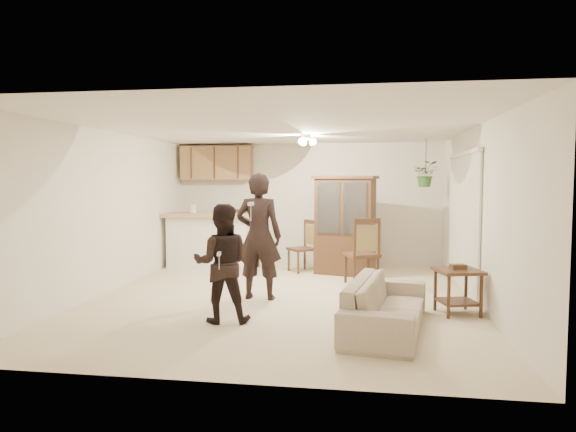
# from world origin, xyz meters

# --- Properties ---
(floor) EXTENTS (6.50, 6.50, 0.00)m
(floor) POSITION_xyz_m (0.00, 0.00, 0.00)
(floor) COLOR beige
(floor) RESTS_ON ground
(ceiling) EXTENTS (5.50, 6.50, 0.02)m
(ceiling) POSITION_xyz_m (0.00, 0.00, 2.50)
(ceiling) COLOR white
(ceiling) RESTS_ON wall_back
(wall_back) EXTENTS (5.50, 0.02, 2.50)m
(wall_back) POSITION_xyz_m (0.00, 3.25, 1.25)
(wall_back) COLOR silver
(wall_back) RESTS_ON ground
(wall_front) EXTENTS (5.50, 0.02, 2.50)m
(wall_front) POSITION_xyz_m (0.00, -3.25, 1.25)
(wall_front) COLOR silver
(wall_front) RESTS_ON ground
(wall_left) EXTENTS (0.02, 6.50, 2.50)m
(wall_left) POSITION_xyz_m (-2.75, 0.00, 1.25)
(wall_left) COLOR silver
(wall_left) RESTS_ON ground
(wall_right) EXTENTS (0.02, 6.50, 2.50)m
(wall_right) POSITION_xyz_m (2.75, 0.00, 1.25)
(wall_right) COLOR silver
(wall_right) RESTS_ON ground
(breakfast_bar) EXTENTS (1.60, 0.55, 1.00)m
(breakfast_bar) POSITION_xyz_m (-1.85, 2.35, 0.50)
(breakfast_bar) COLOR white
(breakfast_bar) RESTS_ON floor
(bar_top) EXTENTS (1.75, 0.70, 0.08)m
(bar_top) POSITION_xyz_m (-1.85, 2.35, 1.05)
(bar_top) COLOR tan
(bar_top) RESTS_ON breakfast_bar
(upper_cabinets) EXTENTS (1.50, 0.34, 0.70)m
(upper_cabinets) POSITION_xyz_m (-1.90, 3.07, 2.10)
(upper_cabinets) COLOR brown
(upper_cabinets) RESTS_ON wall_back
(vertical_blinds) EXTENTS (0.06, 2.30, 2.10)m
(vertical_blinds) POSITION_xyz_m (2.71, 0.90, 1.10)
(vertical_blinds) COLOR beige
(vertical_blinds) RESTS_ON wall_right
(ceiling_fixture) EXTENTS (0.36, 0.36, 0.20)m
(ceiling_fixture) POSITION_xyz_m (0.20, 1.20, 2.40)
(ceiling_fixture) COLOR beige
(ceiling_fixture) RESTS_ON ceiling
(hanging_plant) EXTENTS (0.43, 0.37, 0.48)m
(hanging_plant) POSITION_xyz_m (2.30, 2.40, 1.85)
(hanging_plant) COLOR #2A5E25
(hanging_plant) RESTS_ON ceiling
(plant_cord) EXTENTS (0.01, 0.01, 0.65)m
(plant_cord) POSITION_xyz_m (2.30, 2.40, 2.17)
(plant_cord) COLOR black
(plant_cord) RESTS_ON ceiling
(sofa) EXTENTS (1.03, 1.97, 0.73)m
(sofa) POSITION_xyz_m (1.45, -1.44, 0.37)
(sofa) COLOR beige
(sofa) RESTS_ON floor
(adult) EXTENTS (0.67, 0.46, 1.80)m
(adult) POSITION_xyz_m (-0.34, -0.13, 0.90)
(adult) COLOR black
(adult) RESTS_ON floor
(child) EXTENTS (0.74, 0.63, 1.35)m
(child) POSITION_xyz_m (-0.53, -1.40, 0.68)
(child) COLOR black
(child) RESTS_ON floor
(china_hutch) EXTENTS (1.23, 0.74, 1.82)m
(china_hutch) POSITION_xyz_m (0.83, 2.00, 0.90)
(china_hutch) COLOR #322012
(china_hutch) RESTS_ON floor
(side_table) EXTENTS (0.65, 0.65, 0.65)m
(side_table) POSITION_xyz_m (2.39, -0.59, 0.31)
(side_table) COLOR #322012
(side_table) RESTS_ON floor
(chair_bar) EXTENTS (0.55, 0.55, 1.16)m
(chair_bar) POSITION_xyz_m (-1.10, 2.32, 0.33)
(chair_bar) COLOR #322012
(chair_bar) RESTS_ON floor
(chair_hutch_left) EXTENTS (0.61, 0.61, 0.98)m
(chair_hutch_left) POSITION_xyz_m (0.01, 2.18, 0.28)
(chair_hutch_left) COLOR #322012
(chair_hutch_left) RESTS_ON floor
(chair_hutch_right) EXTENTS (0.65, 0.65, 1.12)m
(chair_hutch_right) POSITION_xyz_m (1.14, 1.16, 0.32)
(chair_hutch_right) COLOR #322012
(chair_hutch_right) RESTS_ON floor
(controller_adult) EXTENTS (0.06, 0.16, 0.05)m
(controller_adult) POSITION_xyz_m (-0.35, -0.56, 1.42)
(controller_adult) COLOR white
(controller_adult) RESTS_ON adult
(controller_child) EXTENTS (0.06, 0.13, 0.04)m
(controller_child) POSITION_xyz_m (-0.47, -1.73, 0.89)
(controller_child) COLOR white
(controller_child) RESTS_ON child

